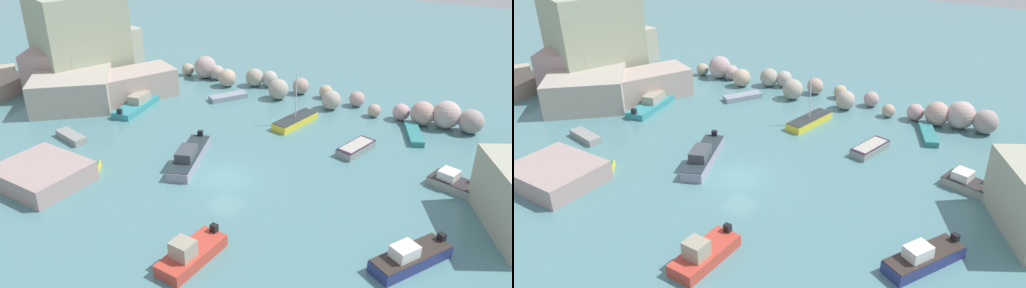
% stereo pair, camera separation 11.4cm
% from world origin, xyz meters
% --- Properties ---
extents(cove_water, '(160.00, 160.00, 0.00)m').
position_xyz_m(cove_water, '(0.00, 0.00, 0.00)').
color(cove_water, slate).
rests_on(cove_water, ground).
extents(cliff_headland_left, '(25.01, 23.00, 10.32)m').
position_xyz_m(cliff_headland_left, '(-26.26, 9.73, 3.18)').
color(cliff_headland_left, '#B19B91').
rests_on(cliff_headland_left, ground).
extents(rock_breakwater, '(33.99, 4.88, 2.60)m').
position_xyz_m(rock_breakwater, '(-0.81, 18.20, 1.07)').
color(rock_breakwater, '#A49B85').
rests_on(rock_breakwater, ground).
extents(stone_dock, '(6.28, 5.49, 1.53)m').
position_xyz_m(stone_dock, '(-11.35, -7.69, 0.76)').
color(stone_dock, gray).
rests_on(stone_dock, ground).
extents(moored_boat_0, '(3.14, 6.55, 1.43)m').
position_xyz_m(moored_boat_0, '(-15.60, 7.03, 0.50)').
color(moored_boat_0, teal).
rests_on(moored_boat_0, cove_water).
extents(moored_boat_1, '(3.94, 5.39, 1.57)m').
position_xyz_m(moored_boat_1, '(14.93, -2.71, 0.54)').
color(moored_boat_1, navy).
rests_on(moored_boat_1, cove_water).
extents(moored_boat_2, '(2.48, 5.37, 5.10)m').
position_xyz_m(moored_boat_2, '(-0.03, 11.78, 0.38)').
color(moored_boat_2, yellow).
rests_on(moored_boat_2, cove_water).
extents(moored_boat_3, '(2.24, 2.43, 0.54)m').
position_xyz_m(moored_boat_3, '(-9.48, -4.67, 0.26)').
color(moored_boat_3, yellow).
rests_on(moored_boat_3, cove_water).
extents(moored_boat_4, '(4.12, 7.09, 1.59)m').
position_xyz_m(moored_boat_4, '(-3.91, 0.56, 0.57)').
color(moored_boat_4, gray).
rests_on(moored_boat_4, cove_water).
extents(moored_boat_5, '(2.81, 4.38, 0.52)m').
position_xyz_m(moored_boat_5, '(10.38, 14.81, 0.26)').
color(moored_boat_5, teal).
rests_on(moored_boat_5, cove_water).
extents(moored_boat_6, '(4.47, 2.74, 1.28)m').
position_xyz_m(moored_boat_6, '(15.49, 7.51, 0.45)').
color(moored_boat_6, gray).
rests_on(moored_boat_6, cove_water).
extents(moored_boat_7, '(3.29, 4.13, 0.53)m').
position_xyz_m(moored_boat_7, '(-9.14, 13.93, 0.26)').
color(moored_boat_7, gray).
rests_on(moored_boat_7, cove_water).
extents(moored_boat_8, '(2.34, 4.11, 0.71)m').
position_xyz_m(moored_boat_8, '(6.98, 9.37, 0.37)').
color(moored_boat_8, gray).
rests_on(moored_boat_8, cove_water).
extents(moored_boat_9, '(3.64, 1.82, 0.60)m').
position_xyz_m(moored_boat_9, '(-15.52, -1.49, 0.30)').
color(moored_boat_9, gray).
rests_on(moored_boat_9, cove_water).
extents(moored_boat_10, '(2.02, 4.73, 1.82)m').
position_xyz_m(moored_boat_10, '(3.75, -9.13, 0.57)').
color(moored_boat_10, '#BF3F30').
rests_on(moored_boat_10, cove_water).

